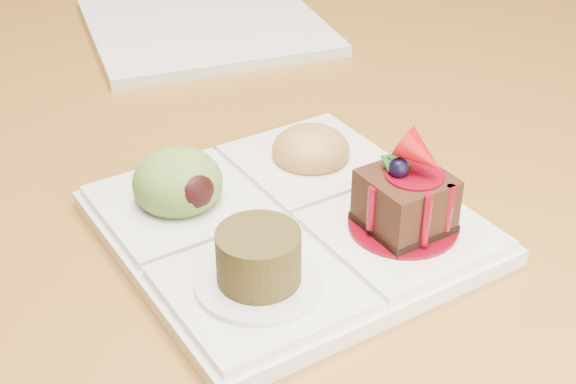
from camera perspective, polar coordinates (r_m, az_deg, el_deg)
dining_table at (r=0.86m, az=-1.46°, el=5.32°), size 1.00×1.80×0.75m
sampler_plate at (r=0.55m, az=-0.30°, el=-1.36°), size 0.25×0.25×0.09m
second_plate at (r=0.90m, az=-5.93°, el=11.69°), size 0.31×0.31×0.01m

